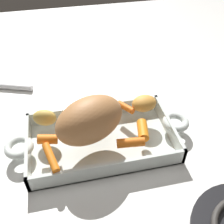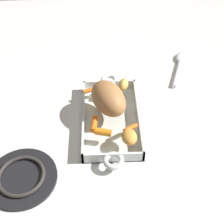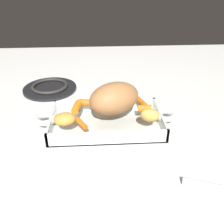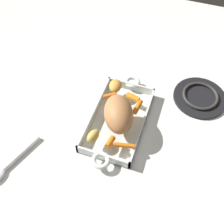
{
  "view_description": "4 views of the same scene",
  "coord_description": "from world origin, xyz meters",
  "views": [
    {
      "loc": [
        0.06,
        0.41,
        0.48
      ],
      "look_at": [
        -0.03,
        -0.02,
        0.08
      ],
      "focal_mm": 42.44,
      "sensor_mm": 36.0,
      "label": 1
    },
    {
      "loc": [
        -0.72,
        0.03,
        0.82
      ],
      "look_at": [
        -0.03,
        -0.0,
        0.08
      ],
      "focal_mm": 50.67,
      "sensor_mm": 36.0,
      "label": 2
    },
    {
      "loc": [
        -0.02,
        -0.63,
        0.42
      ],
      "look_at": [
        0.02,
        -0.03,
        0.07
      ],
      "focal_mm": 39.28,
      "sensor_mm": 36.0,
      "label": 3
    },
    {
      "loc": [
        0.53,
        0.16,
        0.85
      ],
      "look_at": [
        0.0,
        -0.02,
        0.06
      ],
      "focal_mm": 43.14,
      "sensor_mm": 36.0,
      "label": 4
    }
  ],
  "objects": [
    {
      "name": "pork_roast",
      "position": [
        0.02,
        0.01,
        0.09
      ],
      "size": [
        0.18,
        0.16,
        0.1
      ],
      "primitive_type": "ellipsoid",
      "rotation": [
        0.0,
        0.0,
        0.44
      ],
      "color": "#A97041",
      "rests_on": "roasting_dish"
    },
    {
      "name": "baby_carrot_northwest",
      "position": [
        0.12,
        0.01,
        0.05
      ],
      "size": [
        0.05,
        0.03,
        0.02
      ],
      "primitive_type": "cylinder",
      "rotation": [
        1.49,
        0.0,
        1.43
      ],
      "color": "orange",
      "rests_on": "roasting_dish"
    },
    {
      "name": "ground_plane",
      "position": [
        0.0,
        0.0,
        0.0
      ],
      "size": [
        1.77,
        1.77,
        0.0
      ],
      "primitive_type": "plane",
      "color": "silver"
    },
    {
      "name": "baby_carrot_center_right",
      "position": [
        0.11,
        0.06,
        0.05
      ],
      "size": [
        0.03,
        0.07,
        0.02
      ],
      "primitive_type": "cylinder",
      "rotation": [
        1.47,
        0.0,
        0.26
      ],
      "color": "orange",
      "rests_on": "roasting_dish"
    },
    {
      "name": "baby_carrot_center_left",
      "position": [
        -0.05,
        0.06,
        0.05
      ],
      "size": [
        0.06,
        0.03,
        0.02
      ],
      "primitive_type": "cylinder",
      "rotation": [
        1.61,
        0.0,
        1.43
      ],
      "color": "orange",
      "rests_on": "roasting_dish"
    },
    {
      "name": "baby_carrot_long",
      "position": [
        -0.07,
        -0.06,
        0.05
      ],
      "size": [
        0.04,
        0.05,
        0.02
      ],
      "primitive_type": "cylinder",
      "rotation": [
        1.5,
        0.0,
        3.7
      ],
      "color": "orange",
      "rests_on": "roasting_dish"
    },
    {
      "name": "potato_golden_large",
      "position": [
        -0.12,
        -0.05,
        0.06
      ],
      "size": [
        0.07,
        0.05,
        0.04
      ],
      "primitive_type": "ellipsoid",
      "rotation": [
        0.0,
        0.0,
        0.12
      ],
      "color": "gold",
      "rests_on": "roasting_dish"
    },
    {
      "name": "baby_carrot_southwest",
      "position": [
        -0.09,
        0.03,
        0.05
      ],
      "size": [
        0.03,
        0.06,
        0.02
      ],
      "primitive_type": "cylinder",
      "rotation": [
        1.6,
        0.0,
        6.07
      ],
      "color": "orange",
      "rests_on": "roasting_dish"
    },
    {
      "name": "roasting_dish",
      "position": [
        0.0,
        0.0,
        0.01
      ],
      "size": [
        0.43,
        0.19,
        0.04
      ],
      "color": "silver",
      "rests_on": "ground_plane"
    },
    {
      "name": "stove_burner_rear",
      "position": [
        -0.21,
        0.27,
        0.01
      ],
      "size": [
        0.21,
        0.21,
        0.02
      ],
      "color": "black",
      "rests_on": "ground_plane"
    },
    {
      "name": "potato_whole",
      "position": [
        0.12,
        -0.05,
        0.06
      ],
      "size": [
        0.06,
        0.05,
        0.04
      ],
      "primitive_type": "ellipsoid",
      "rotation": [
        0.0,
        0.0,
        5.99
      ],
      "color": "gold",
      "rests_on": "roasting_dish"
    }
  ]
}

